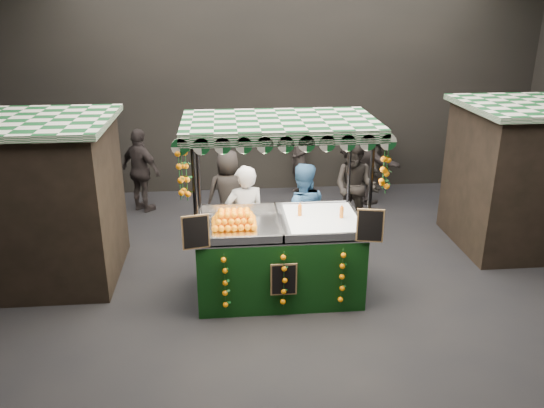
{
  "coord_description": "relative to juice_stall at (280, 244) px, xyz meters",
  "views": [
    {
      "loc": [
        -1.24,
        -7.3,
        4.29
      ],
      "look_at": [
        -0.51,
        0.53,
        1.3
      ],
      "focal_mm": 36.08,
      "sensor_mm": 36.0,
      "label": 1
    }
  ],
  "objects": [
    {
      "name": "neighbour_stall_left",
      "position": [
        -3.96,
        0.95,
        0.47
      ],
      "size": [
        3.0,
        2.2,
        2.6
      ],
      "color": "black",
      "rests_on": "ground"
    },
    {
      "name": "vendor_grey",
      "position": [
        -0.48,
        0.8,
        0.07
      ],
      "size": [
        0.74,
        0.56,
        1.83
      ],
      "rotation": [
        0.0,
        0.0,
        3.34
      ],
      "color": "gray",
      "rests_on": "ground"
    },
    {
      "name": "shopper_5",
      "position": [
        2.28,
        3.89,
        0.04
      ],
      "size": [
        1.37,
        1.64,
        1.77
      ],
      "rotation": [
        0.0,
        0.0,
        2.19
      ],
      "color": "#2C2524",
      "rests_on": "ground"
    },
    {
      "name": "juice_stall",
      "position": [
        0.0,
        0.0,
        0.0
      ],
      "size": [
        2.8,
        1.65,
        2.71
      ],
      "color": "black",
      "rests_on": "ground"
    },
    {
      "name": "shopper_2",
      "position": [
        -2.51,
        3.76,
        0.04
      ],
      "size": [
        1.08,
        0.99,
        1.77
      ],
      "rotation": [
        0.0,
        0.0,
        2.46
      ],
      "color": "#2D2625",
      "rests_on": "ground"
    },
    {
      "name": "neighbour_stall_right",
      "position": [
        4.84,
        1.45,
        0.47
      ],
      "size": [
        3.0,
        2.2,
        2.6
      ],
      "color": "black",
      "rests_on": "ground"
    },
    {
      "name": "shopper_0",
      "position": [
        -2.87,
        1.76,
        -0.04
      ],
      "size": [
        0.68,
        0.56,
        1.61
      ],
      "rotation": [
        0.0,
        0.0,
        0.35
      ],
      "color": "black",
      "rests_on": "ground"
    },
    {
      "name": "market_hall",
      "position": [
        0.44,
        -0.05,
        2.54
      ],
      "size": [
        12.1,
        10.1,
        5.05
      ],
      "color": "black",
      "rests_on": "ground"
    },
    {
      "name": "vendor_blue",
      "position": [
        0.47,
        0.97,
        0.05
      ],
      "size": [
        0.9,
        0.71,
        1.79
      ],
      "rotation": [
        0.0,
        0.0,
        3.1
      ],
      "color": "navy",
      "rests_on": "ground"
    },
    {
      "name": "shopper_4",
      "position": [
        -0.72,
        2.3,
        -0.0
      ],
      "size": [
        0.9,
        0.67,
        1.68
      ],
      "rotation": [
        0.0,
        0.0,
        3.32
      ],
      "color": "#282320",
      "rests_on": "ground"
    },
    {
      "name": "shopper_1",
      "position": [
        1.7,
        2.37,
        0.03
      ],
      "size": [
        1.07,
        1.01,
        1.75
      ],
      "rotation": [
        0.0,
        0.0,
        -0.55
      ],
      "color": "black",
      "rests_on": "ground"
    },
    {
      "name": "ground",
      "position": [
        0.44,
        -0.05,
        -0.84
      ],
      "size": [
        12.0,
        12.0,
        0.0
      ],
      "primitive_type": "plane",
      "color": "black",
      "rests_on": "ground"
    },
    {
      "name": "shopper_3",
      "position": [
        2.79,
        4.55,
        -0.09
      ],
      "size": [
        0.92,
        1.12,
        1.51
      ],
      "rotation": [
        0.0,
        0.0,
        1.13
      ],
      "color": "#282520",
      "rests_on": "ground"
    },
    {
      "name": "shopper_6",
      "position": [
        0.95,
        4.55,
        -0.03
      ],
      "size": [
        0.57,
        0.69,
        1.62
      ],
      "rotation": [
        0.0,
        0.0,
        -1.21
      ],
      "color": "#2E2825",
      "rests_on": "ground"
    }
  ]
}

